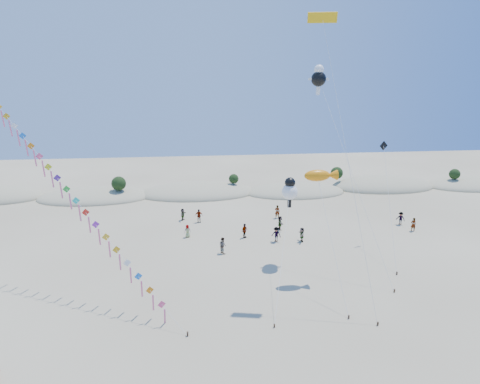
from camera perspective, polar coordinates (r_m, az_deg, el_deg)
name	(u,v)px	position (r m, az deg, el deg)	size (l,w,h in m)	color
dune_ridge	(204,193)	(65.63, -5.17, -0.10)	(145.30, 11.49, 5.57)	gray
kite_train	(32,148)	(39.63, -27.45, 5.54)	(25.36, 21.94, 23.36)	#3F2D1E
fish_kite	(321,176)	(35.94, 11.44, 2.29)	(2.97, 7.96, 10.12)	#3F2D1E
cartoon_kite_low	(290,190)	(38.78, 7.09, 0.27)	(4.39, 11.76, 8.75)	#3F2D1E
cartoon_kite_high	(319,78)	(41.28, 11.14, 15.68)	(5.54, 10.91, 19.16)	#3F2D1E
parafoil_kite	(323,23)	(34.15, 11.78, 22.42)	(4.22, 8.18, 22.74)	#3F2D1E
dark_kite	(387,174)	(45.25, 20.12, 2.41)	(2.71, 9.49, 11.32)	#3F2D1E
beachgoers	(272,226)	(48.42, 4.52, -4.83)	(28.72, 12.47, 1.79)	slate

